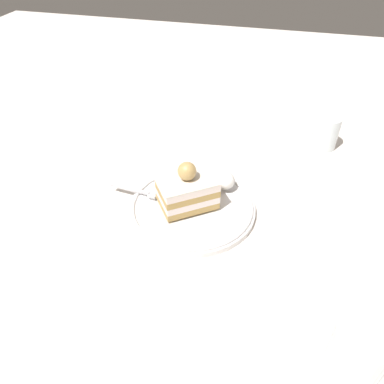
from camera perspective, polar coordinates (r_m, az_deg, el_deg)
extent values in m
plane|color=silver|center=(0.69, -0.72, -2.74)|extent=(2.40, 2.40, 0.00)
cylinder|color=silver|center=(0.69, 0.00, -2.62)|extent=(0.23, 0.23, 0.01)
torus|color=silver|center=(0.68, 0.00, -2.14)|extent=(0.23, 0.23, 0.01)
cube|color=tan|center=(0.68, -0.87, -1.37)|extent=(0.12, 0.12, 0.01)
cube|color=white|center=(0.67, -0.88, -0.49)|extent=(0.12, 0.12, 0.01)
cube|color=tan|center=(0.66, -0.90, 0.40)|extent=(0.12, 0.12, 0.01)
cube|color=white|center=(0.65, -0.91, 1.32)|extent=(0.12, 0.12, 0.01)
cube|color=white|center=(0.65, -0.92, 1.89)|extent=(0.12, 0.12, 0.00)
sphere|color=tan|center=(0.63, -1.09, 3.14)|extent=(0.03, 0.03, 0.03)
ellipsoid|color=white|center=(0.71, 5.18, 1.78)|extent=(0.04, 0.04, 0.03)
cube|color=silver|center=(0.72, -9.56, 0.46)|extent=(0.08, 0.02, 0.00)
cube|color=silver|center=(0.70, -6.10, -0.42)|extent=(0.02, 0.01, 0.00)
cube|color=silver|center=(0.69, -4.60, -1.10)|extent=(0.03, 0.00, 0.00)
cube|color=silver|center=(0.69, -4.48, -0.93)|extent=(0.03, 0.00, 0.00)
cube|color=silver|center=(0.69, -4.37, -0.76)|extent=(0.03, 0.00, 0.00)
cube|color=silver|center=(0.70, -4.26, -0.59)|extent=(0.03, 0.00, 0.00)
cylinder|color=silver|center=(0.52, 24.41, -21.61)|extent=(0.07, 0.07, 0.08)
cylinder|color=#B7232D|center=(0.53, 23.99, -22.35)|extent=(0.06, 0.06, 0.05)
cylinder|color=silver|center=(0.90, 20.01, 8.69)|extent=(0.06, 0.06, 0.08)
cylinder|color=beige|center=(0.91, 19.77, 7.75)|extent=(0.05, 0.05, 0.04)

